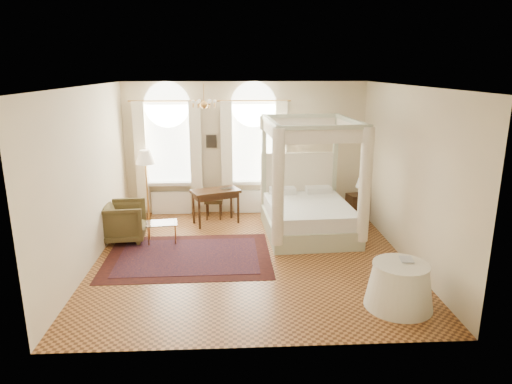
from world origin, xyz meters
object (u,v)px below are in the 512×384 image
writing_desk (216,195)px  coffee_table (162,224)px  nightstand (357,207)px  stool (214,202)px  canopy_bed (309,209)px  side_table (399,286)px  floor_lamp (145,161)px  armchair (123,221)px

writing_desk → coffee_table: (-1.11, -1.16, -0.31)m
nightstand → stool: 3.52m
nightstand → coffee_table: 4.73m
canopy_bed → side_table: (0.88, -3.29, -0.23)m
nightstand → writing_desk: (-3.44, -0.11, 0.39)m
canopy_bed → floor_lamp: canopy_bed is taller
armchair → coffee_table: armchair is taller
armchair → canopy_bed: bearing=-92.7°
canopy_bed → armchair: size_ratio=2.76×
writing_desk → armchair: (-1.96, -1.01, -0.28)m
nightstand → side_table: size_ratio=0.61×
canopy_bed → writing_desk: size_ratio=2.07×
stool → armchair: size_ratio=0.54×
coffee_table → floor_lamp: size_ratio=0.40×
armchair → side_table: bearing=-127.5°
nightstand → armchair: bearing=-168.2°
nightstand → writing_desk: bearing=-178.1°
armchair → floor_lamp: 1.71m
floor_lamp → stool: bearing=4.1°
armchair → floor_lamp: floor_lamp is taller
stool → coffee_table: (-1.05, -1.58, -0.02)m
writing_desk → floor_lamp: floor_lamp is taller
stool → side_table: bearing=-56.2°
floor_lamp → armchair: bearing=-103.0°
floor_lamp → canopy_bed: bearing=-16.8°
side_table → canopy_bed: bearing=105.0°
stool → side_table: size_ratio=0.48×
nightstand → armchair: (-5.40, -1.12, 0.10)m
nightstand → armchair: armchair is taller
coffee_table → side_table: (4.08, -2.96, -0.04)m
nightstand → writing_desk: 3.47m
stool → nightstand: bearing=-4.8°
nightstand → floor_lamp: 5.23m
stool → writing_desk: bearing=-81.3°
writing_desk → armchair: bearing=-152.7°
floor_lamp → side_table: size_ratio=1.65×
coffee_table → canopy_bed: bearing=5.9°
armchair → floor_lamp: size_ratio=0.54×
nightstand → coffee_table: size_ratio=0.93×
nightstand → stool: nightstand is taller
coffee_table → floor_lamp: 1.90m
stool → armchair: 2.37m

